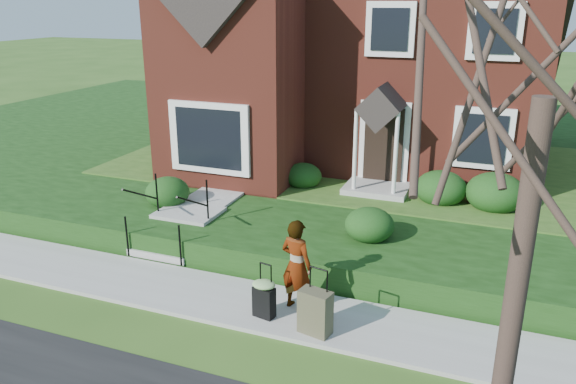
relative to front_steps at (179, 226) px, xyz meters
The scene contains 11 objects.
ground 3.14m from the front_steps, 36.42° to the right, with size 120.00×120.00×0.00m, color #2D5119.
sidewalk 3.14m from the front_steps, 36.42° to the right, with size 60.00×1.60×0.08m, color #9E9B93.
terrace 11.15m from the front_steps, 54.33° to the left, with size 44.00×20.00×0.60m, color #14330D.
walkway 3.16m from the front_steps, 90.00° to the left, with size 1.20×6.00×0.06m, color #9E9B93.
main_house 9.41m from the front_steps, 73.56° to the left, with size 10.40×10.20×9.40m.
front_steps is the anchor object (origin of this frame).
foundation_shrubs 4.18m from the front_steps, 42.71° to the left, with size 9.54×4.04×0.95m.
woman 3.87m from the front_steps, 26.29° to the right, with size 0.61×0.40×1.68m, color #999999.
suitcase_black 3.73m from the front_steps, 35.68° to the right, with size 0.47×0.41×0.99m.
suitcase_olive 4.64m from the front_steps, 30.20° to the right, with size 0.58×0.40×1.14m.
tree_verge 9.05m from the front_steps, 30.52° to the right, with size 4.81×4.81×6.88m.
Camera 1 is at (3.98, -8.11, 5.28)m, focal length 35.00 mm.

